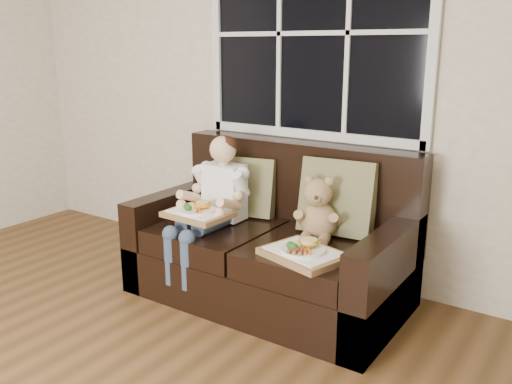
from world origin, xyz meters
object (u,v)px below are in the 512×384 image
Objects in this scene: tray_left at (198,212)px; tray_right at (304,253)px; loveseat at (273,250)px; teddy_bear at (318,213)px; child at (215,195)px.

tray_left is 0.77m from tray_right.
loveseat is 0.43m from teddy_bear.
tray_left is at bearing -140.62° from loveseat.
tray_left is at bearing -173.22° from teddy_bear.
loveseat is 0.54m from tray_right.
loveseat is 3.36× the size of tray_right.
child is at bearing 95.03° from tray_left.
teddy_bear is at bearing 0.57° from loveseat.
teddy_bear is 0.74m from tray_left.
child is 2.16× the size of teddy_bear.
child reaches higher than teddy_bear.
loveseat reaches higher than teddy_bear.
tray_left is (0.01, -0.18, -0.07)m from child.
loveseat is at bearing 41.97° from tray_left.
tray_right is at bearing -38.92° from loveseat.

